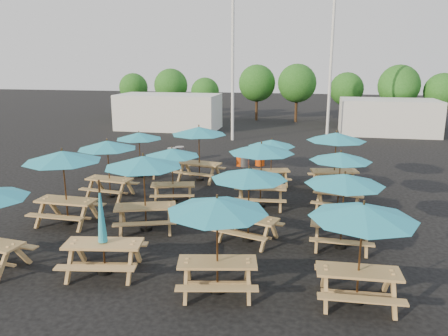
% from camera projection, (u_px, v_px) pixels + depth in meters
% --- Properties ---
extents(ground, '(120.00, 120.00, 0.00)m').
position_uv_depth(ground, '(216.00, 205.00, 16.90)').
color(ground, black).
rests_on(ground, ground).
extents(picnic_unit_1, '(2.61, 2.61, 2.56)m').
position_uv_depth(picnic_unit_1, '(63.00, 160.00, 14.42)').
color(picnic_unit_1, tan).
rests_on(picnic_unit_1, ground).
extents(picnic_unit_2, '(2.59, 2.59, 2.36)m').
position_uv_depth(picnic_unit_2, '(107.00, 147.00, 17.36)').
color(picnic_unit_2, tan).
rests_on(picnic_unit_2, ground).
extents(picnic_unit_3, '(2.67, 2.67, 2.17)m').
position_uv_depth(picnic_unit_3, '(139.00, 138.00, 20.47)').
color(picnic_unit_3, tan).
rests_on(picnic_unit_3, ground).
extents(picnic_unit_4, '(2.25, 2.04, 2.54)m').
position_uv_depth(picnic_unit_4, '(103.00, 236.00, 11.24)').
color(picnic_unit_4, tan).
rests_on(picnic_unit_4, ground).
extents(picnic_unit_5, '(3.20, 3.20, 2.52)m').
position_uv_depth(picnic_unit_5, '(143.00, 165.00, 13.87)').
color(picnic_unit_5, tan).
rests_on(picnic_unit_5, ground).
extents(picnic_unit_6, '(2.63, 2.63, 2.16)m').
position_uv_depth(picnic_unit_6, '(172.00, 155.00, 16.85)').
color(picnic_unit_6, tan).
rests_on(picnic_unit_6, ground).
extents(picnic_unit_7, '(2.95, 2.95, 2.53)m').
position_uv_depth(picnic_unit_7, '(199.00, 133.00, 19.82)').
color(picnic_unit_7, tan).
rests_on(picnic_unit_7, ground).
extents(picnic_unit_8, '(2.82, 2.82, 2.39)m').
position_uv_depth(picnic_unit_8, '(217.00, 209.00, 10.05)').
color(picnic_unit_8, tan).
rests_on(picnic_unit_8, ground).
extents(picnic_unit_9, '(2.90, 2.90, 2.32)m').
position_uv_depth(picnic_unit_9, '(249.00, 177.00, 13.06)').
color(picnic_unit_9, tan).
rests_on(picnic_unit_9, ground).
extents(picnic_unit_10, '(2.66, 2.66, 2.47)m').
position_uv_depth(picnic_unit_10, '(261.00, 151.00, 16.16)').
color(picnic_unit_10, tan).
rests_on(picnic_unit_10, ground).
extents(picnic_unit_11, '(2.55, 2.55, 2.08)m').
position_uv_depth(picnic_unit_11, '(272.00, 145.00, 19.15)').
color(picnic_unit_11, tan).
rests_on(picnic_unit_11, ground).
extents(picnic_unit_12, '(2.50, 2.50, 2.40)m').
position_uv_depth(picnic_unit_12, '(363.00, 216.00, 9.59)').
color(picnic_unit_12, tan).
rests_on(picnic_unit_12, ground).
extents(picnic_unit_13, '(2.35, 2.35, 2.29)m').
position_uv_depth(picnic_unit_13, '(345.00, 183.00, 12.56)').
color(picnic_unit_13, tan).
rests_on(picnic_unit_13, ground).
extents(picnic_unit_14, '(2.60, 2.60, 2.24)m').
position_uv_depth(picnic_unit_14, '(341.00, 159.00, 15.73)').
color(picnic_unit_14, tan).
rests_on(picnic_unit_14, ground).
extents(picnic_unit_15, '(2.97, 2.97, 2.50)m').
position_uv_depth(picnic_unit_15, '(336.00, 139.00, 18.46)').
color(picnic_unit_15, tan).
rests_on(picnic_unit_15, ground).
extents(waste_bin_0, '(0.51, 0.51, 0.81)m').
position_uv_depth(waste_bin_0, '(172.00, 155.00, 23.78)').
color(waste_bin_0, gray).
rests_on(waste_bin_0, ground).
extents(waste_bin_1, '(0.51, 0.51, 0.81)m').
position_uv_depth(waste_bin_1, '(180.00, 154.00, 24.12)').
color(waste_bin_1, gray).
rests_on(waste_bin_1, ground).
extents(waste_bin_2, '(0.51, 0.51, 0.81)m').
position_uv_depth(waste_bin_2, '(241.00, 158.00, 23.04)').
color(waste_bin_2, '#D0420C').
rests_on(waste_bin_2, ground).
extents(waste_bin_3, '(0.51, 0.51, 0.81)m').
position_uv_depth(waste_bin_3, '(245.00, 159.00, 22.94)').
color(waste_bin_3, gray).
rests_on(waste_bin_3, ground).
extents(waste_bin_4, '(0.51, 0.51, 0.81)m').
position_uv_depth(waste_bin_4, '(260.00, 158.00, 23.12)').
color(waste_bin_4, '#D0420C').
rests_on(waste_bin_4, ground).
extents(mast_0, '(0.20, 0.20, 12.00)m').
position_uv_depth(mast_0, '(233.00, 52.00, 29.17)').
color(mast_0, silver).
rests_on(mast_0, ground).
extents(mast_1, '(0.20, 0.20, 12.00)m').
position_uv_depth(mast_1, '(332.00, 52.00, 29.78)').
color(mast_1, silver).
rests_on(mast_1, ground).
extents(event_tent_0, '(8.00, 4.00, 2.80)m').
position_uv_depth(event_tent_0, '(169.00, 112.00, 35.26)').
color(event_tent_0, silver).
rests_on(event_tent_0, ground).
extents(event_tent_1, '(7.00, 4.00, 2.60)m').
position_uv_depth(event_tent_1, '(388.00, 117.00, 32.87)').
color(event_tent_1, silver).
rests_on(event_tent_1, ground).
extents(tree_0, '(2.80, 2.80, 4.24)m').
position_uv_depth(tree_0, '(134.00, 88.00, 43.01)').
color(tree_0, '#382314').
rests_on(tree_0, ground).
extents(tree_1, '(3.11, 3.11, 4.72)m').
position_uv_depth(tree_1, '(171.00, 86.00, 40.79)').
color(tree_1, '#382314').
rests_on(tree_1, ground).
extents(tree_2, '(2.59, 2.59, 3.93)m').
position_uv_depth(tree_2, '(205.00, 92.00, 40.02)').
color(tree_2, '#382314').
rests_on(tree_2, ground).
extents(tree_3, '(3.36, 3.36, 5.09)m').
position_uv_depth(tree_3, '(257.00, 83.00, 39.92)').
color(tree_3, '#382314').
rests_on(tree_3, ground).
extents(tree_4, '(3.41, 3.41, 5.17)m').
position_uv_depth(tree_4, '(297.00, 83.00, 38.75)').
color(tree_4, '#382314').
rests_on(tree_4, ground).
extents(tree_5, '(2.94, 2.94, 4.45)m').
position_uv_depth(tree_5, '(347.00, 89.00, 38.41)').
color(tree_5, '#382314').
rests_on(tree_5, ground).
extents(tree_6, '(3.38, 3.38, 5.13)m').
position_uv_depth(tree_6, '(399.00, 86.00, 35.82)').
color(tree_6, '#382314').
rests_on(tree_6, ground).
extents(tree_7, '(2.95, 2.95, 4.48)m').
position_uv_depth(tree_7, '(443.00, 91.00, 35.28)').
color(tree_7, '#382314').
rests_on(tree_7, ground).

